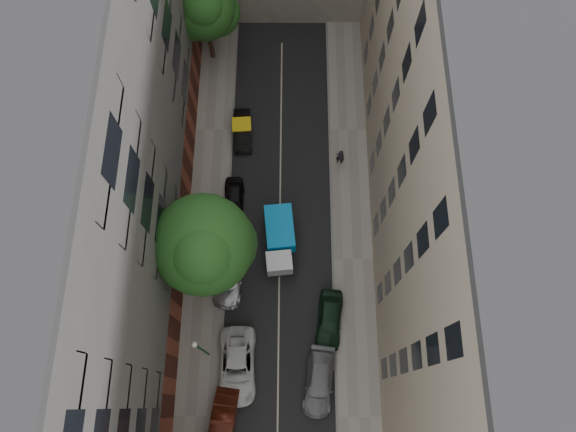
{
  "coord_description": "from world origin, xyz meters",
  "views": [
    {
      "loc": [
        0.7,
        -10.34,
        37.19
      ],
      "look_at": [
        0.64,
        1.23,
        6.0
      ],
      "focal_mm": 32.0,
      "sensor_mm": 36.0,
      "label": 1
    }
  ],
  "objects_px": {
    "car_left_1": "(223,423)",
    "pedestrian": "(340,157)",
    "car_right_2": "(330,320)",
    "tree_mid": "(205,247)",
    "car_left_5": "(243,131)",
    "car_left_2": "(237,366)",
    "car_right_1": "(319,382)",
    "tarp_truck": "(280,239)",
    "lamp_post": "(200,348)",
    "car_left_3": "(230,275)",
    "tree_far": "(204,10)",
    "car_left_4": "(234,200)"
  },
  "relations": [
    {
      "from": "car_left_1",
      "to": "pedestrian",
      "type": "bearing_deg",
      "value": 74.58
    },
    {
      "from": "car_right_2",
      "to": "tree_mid",
      "type": "bearing_deg",
      "value": 163.41
    },
    {
      "from": "car_left_1",
      "to": "car_left_5",
      "type": "distance_m",
      "value": 21.99
    },
    {
      "from": "car_left_5",
      "to": "car_right_2",
      "type": "xyz_separation_m",
      "value": [
        6.7,
        -15.18,
        0.1
      ]
    },
    {
      "from": "car_left_2",
      "to": "pedestrian",
      "type": "xyz_separation_m",
      "value": [
        7.5,
        15.83,
        0.34
      ]
    },
    {
      "from": "car_left_2",
      "to": "tree_mid",
      "type": "distance_m",
      "value": 9.11
    },
    {
      "from": "car_right_1",
      "to": "car_right_2",
      "type": "xyz_separation_m",
      "value": [
        0.8,
        4.2,
        0.05
      ]
    },
    {
      "from": "car_left_2",
      "to": "car_right_1",
      "type": "xyz_separation_m",
      "value": [
        5.6,
        -1.0,
        -0.06
      ]
    },
    {
      "from": "car_left_1",
      "to": "car_left_5",
      "type": "relative_size",
      "value": 1.15
    },
    {
      "from": "tarp_truck",
      "to": "car_right_1",
      "type": "relative_size",
      "value": 1.09
    },
    {
      "from": "car_right_1",
      "to": "tree_mid",
      "type": "distance_m",
      "value": 12.19
    },
    {
      "from": "car_right_1",
      "to": "pedestrian",
      "type": "distance_m",
      "value": 16.94
    },
    {
      "from": "car_right_1",
      "to": "lamp_post",
      "type": "bearing_deg",
      "value": 173.96
    },
    {
      "from": "car_left_1",
      "to": "car_left_3",
      "type": "relative_size",
      "value": 0.9
    },
    {
      "from": "tarp_truck",
      "to": "car_left_3",
      "type": "distance_m",
      "value": 4.49
    },
    {
      "from": "car_left_2",
      "to": "tree_far",
      "type": "height_order",
      "value": "tree_far"
    },
    {
      "from": "tarp_truck",
      "to": "car_left_5",
      "type": "relative_size",
      "value": 1.32
    },
    {
      "from": "car_right_1",
      "to": "lamp_post",
      "type": "distance_m",
      "value": 8.53
    },
    {
      "from": "car_left_1",
      "to": "tree_far",
      "type": "xyz_separation_m",
      "value": [
        -2.28,
        29.53,
        5.11
      ]
    },
    {
      "from": "car_right_1",
      "to": "tree_far",
      "type": "bearing_deg",
      "value": 115.33
    },
    {
      "from": "car_right_2",
      "to": "tree_mid",
      "type": "height_order",
      "value": "tree_mid"
    },
    {
      "from": "car_left_4",
      "to": "car_left_5",
      "type": "relative_size",
      "value": 0.98
    },
    {
      "from": "car_left_4",
      "to": "tarp_truck",
      "type": "bearing_deg",
      "value": -44.43
    },
    {
      "from": "car_left_4",
      "to": "car_right_2",
      "type": "xyz_separation_m",
      "value": [
        7.16,
        -9.09,
        0.09
      ]
    },
    {
      "from": "tree_far",
      "to": "car_left_4",
      "type": "bearing_deg",
      "value": -80.32
    },
    {
      "from": "car_left_5",
      "to": "tree_mid",
      "type": "xyz_separation_m",
      "value": [
        -1.41,
        -11.69,
        6.04
      ]
    },
    {
      "from": "tarp_truck",
      "to": "car_right_1",
      "type": "xyz_separation_m",
      "value": [
        2.78,
        -9.96,
        -0.58
      ]
    },
    {
      "from": "car_left_1",
      "to": "tree_far",
      "type": "bearing_deg",
      "value": 102.14
    },
    {
      "from": "pedestrian",
      "to": "car_right_1",
      "type": "bearing_deg",
      "value": 101.41
    },
    {
      "from": "car_left_4",
      "to": "tree_mid",
      "type": "height_order",
      "value": "tree_mid"
    },
    {
      "from": "car_left_2",
      "to": "car_left_5",
      "type": "distance_m",
      "value": 18.38
    },
    {
      "from": "car_left_3",
      "to": "car_left_1",
      "type": "bearing_deg",
      "value": -83.81
    },
    {
      "from": "car_left_4",
      "to": "car_right_1",
      "type": "relative_size",
      "value": 0.81
    },
    {
      "from": "car_left_2",
      "to": "car_right_2",
      "type": "height_order",
      "value": "car_left_2"
    },
    {
      "from": "car_left_5",
      "to": "car_right_1",
      "type": "xyz_separation_m",
      "value": [
        5.9,
        -19.38,
        0.04
      ]
    },
    {
      "from": "car_left_3",
      "to": "tree_mid",
      "type": "distance_m",
      "value": 6.04
    },
    {
      "from": "tarp_truck",
      "to": "car_left_1",
      "type": "xyz_separation_m",
      "value": [
        -3.62,
        -12.56,
        -0.53
      ]
    },
    {
      "from": "car_left_3",
      "to": "car_right_1",
      "type": "xyz_separation_m",
      "value": [
        6.4,
        -7.36,
        -0.04
      ]
    },
    {
      "from": "car_left_3",
      "to": "car_right_1",
      "type": "height_order",
      "value": "car_left_3"
    },
    {
      "from": "car_left_2",
      "to": "car_left_4",
      "type": "height_order",
      "value": "car_left_2"
    },
    {
      "from": "car_left_4",
      "to": "car_left_1",
      "type": "bearing_deg",
      "value": -91.62
    },
    {
      "from": "tarp_truck",
      "to": "car_left_5",
      "type": "distance_m",
      "value": 9.94
    },
    {
      "from": "tarp_truck",
      "to": "lamp_post",
      "type": "distance_m",
      "value": 9.85
    },
    {
      "from": "car_left_2",
      "to": "car_left_4",
      "type": "bearing_deg",
      "value": 92.24
    },
    {
      "from": "car_left_3",
      "to": "car_right_1",
      "type": "relative_size",
      "value": 1.05
    },
    {
      "from": "tarp_truck",
      "to": "tree_mid",
      "type": "distance_m",
      "value": 7.41
    },
    {
      "from": "tarp_truck",
      "to": "car_left_1",
      "type": "distance_m",
      "value": 13.08
    },
    {
      "from": "car_right_2",
      "to": "lamp_post",
      "type": "xyz_separation_m",
      "value": [
        -8.47,
        -2.36,
        3.2
      ]
    },
    {
      "from": "pedestrian",
      "to": "tree_far",
      "type": "bearing_deg",
      "value": -25.8
    },
    {
      "from": "tree_far",
      "to": "lamp_post",
      "type": "relative_size",
      "value": 1.4
    }
  ]
}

